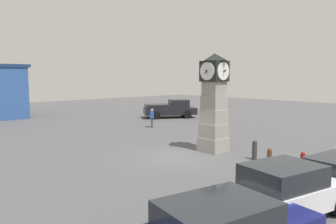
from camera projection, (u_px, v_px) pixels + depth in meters
The scene contains 8 objects.
ground_plane at pixel (178, 157), 17.27m from camera, with size 84.31×84.31×0.00m, color #4C4C4F.
clock_tower at pixel (214, 105), 18.33m from camera, with size 1.59×1.61×5.50m.
bollard_near_tower at pixel (303, 163), 14.25m from camera, with size 0.21×0.21×0.98m.
bollard_mid_row at pixel (270, 157), 15.62m from camera, with size 0.23×0.23×0.84m.
bollard_far_row at pixel (255, 150), 16.69m from camera, with size 0.26×0.26×1.01m.
car_near_tower at pixel (287, 190), 9.95m from camera, with size 4.27×2.63×1.62m.
pickup_truck at pixel (170, 109), 33.60m from camera, with size 5.57×4.52×1.85m.
pedestrian_by_cars at pixel (152, 117), 27.16m from camera, with size 0.46×0.44×1.56m.
Camera 1 is at (-11.90, -12.03, 4.24)m, focal length 35.00 mm.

